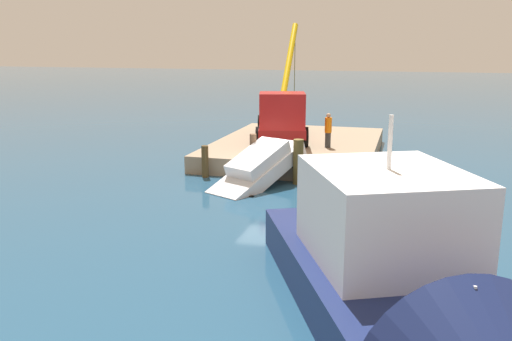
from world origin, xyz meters
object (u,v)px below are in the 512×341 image
object	(u,v)px
crane_truck	(282,115)
salvaged_car	(258,169)
moored_yacht	(422,323)
dock_worker	(328,130)

from	to	relation	value
crane_truck	salvaged_car	xyz separation A→B (m)	(6.23, 0.44, -1.45)
crane_truck	moored_yacht	xyz separation A→B (m)	(17.33, 6.90, -1.66)
moored_yacht	salvaged_car	bearing A→B (deg)	-149.82
salvaged_car	moored_yacht	xyz separation A→B (m)	(11.10, 6.46, -0.20)
crane_truck	salvaged_car	world-z (taller)	crane_truck
dock_worker	moored_yacht	bearing A→B (deg)	14.82
crane_truck	moored_yacht	bearing A→B (deg)	21.70
crane_truck	moored_yacht	world-z (taller)	crane_truck
crane_truck	dock_worker	distance (m)	2.88
dock_worker	crane_truck	bearing A→B (deg)	-113.28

